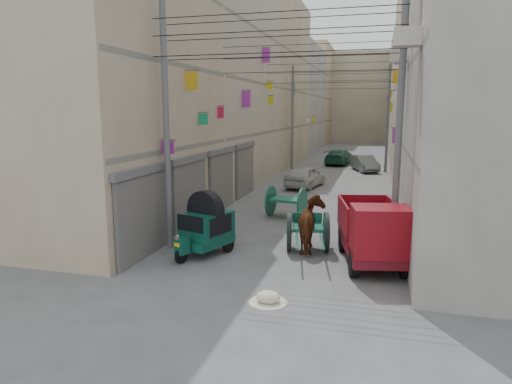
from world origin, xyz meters
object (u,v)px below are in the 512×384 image
(auto_rickshaw, at_px, (206,226))
(distant_car_grey, at_px, (365,163))
(distant_car_green, at_px, (340,157))
(mini_truck, at_px, (374,236))
(distant_car_white, at_px, (305,176))
(horse, at_px, (312,224))
(feed_sack, at_px, (268,297))
(second_cart, at_px, (286,201))
(tonga_cart, at_px, (308,231))

(auto_rickshaw, bearing_deg, distant_car_grey, 98.46)
(distant_car_grey, bearing_deg, distant_car_green, 99.65)
(distant_car_grey, xyz_separation_m, distant_car_green, (-2.24, 4.10, 0.05))
(mini_truck, distance_m, distant_car_green, 26.67)
(distant_car_white, distance_m, distant_car_green, 12.71)
(horse, height_order, distant_car_white, horse)
(mini_truck, distance_m, feed_sack, 4.08)
(distant_car_white, height_order, distant_car_grey, distant_car_white)
(second_cart, bearing_deg, auto_rickshaw, -96.75)
(auto_rickshaw, height_order, distant_car_white, auto_rickshaw)
(distant_car_white, xyz_separation_m, distant_car_green, (0.97, 12.68, 0.00))
(distant_car_white, xyz_separation_m, distant_car_grey, (3.21, 8.58, -0.04))
(distant_car_green, bearing_deg, horse, 101.20)
(feed_sack, relative_size, distant_car_grey, 0.16)
(auto_rickshaw, bearing_deg, mini_truck, 19.18)
(second_cart, height_order, distant_car_grey, second_cart)
(auto_rickshaw, xyz_separation_m, distant_car_white, (1.04, 13.79, -0.27))
(second_cart, bearing_deg, feed_sack, -73.69)
(horse, bearing_deg, tonga_cart, 36.70)
(tonga_cart, height_order, distant_car_white, distant_car_white)
(distant_car_white, bearing_deg, second_cart, 104.49)
(mini_truck, height_order, feed_sack, mini_truck)
(distant_car_grey, bearing_deg, distant_car_white, -129.48)
(horse, distance_m, distant_car_white, 12.68)
(distant_car_green, bearing_deg, second_cart, 96.91)
(feed_sack, bearing_deg, second_cart, 98.65)
(mini_truck, relative_size, horse, 1.84)
(second_cart, bearing_deg, distant_car_green, 96.22)
(mini_truck, height_order, second_cart, mini_truck)
(feed_sack, distance_m, distant_car_white, 17.09)
(tonga_cart, height_order, mini_truck, mini_truck)
(auto_rickshaw, distance_m, distant_car_green, 26.54)
(second_cart, xyz_separation_m, feed_sack, (1.36, -8.97, -0.57))
(mini_truck, relative_size, distant_car_green, 0.84)
(mini_truck, bearing_deg, tonga_cart, 139.37)
(mini_truck, height_order, distant_car_white, mini_truck)
(mini_truck, bearing_deg, distant_car_white, 95.28)
(tonga_cart, distance_m, distant_car_white, 12.79)
(tonga_cart, relative_size, horse, 1.47)
(feed_sack, bearing_deg, auto_rickshaw, 131.65)
(auto_rickshaw, xyz_separation_m, tonga_cart, (3.12, 1.17, -0.25))
(mini_truck, distance_m, distant_car_grey, 22.40)
(auto_rickshaw, xyz_separation_m, mini_truck, (5.25, -0.00, 0.03))
(mini_truck, xyz_separation_m, distant_car_green, (-3.24, 26.47, -0.30))
(mini_truck, xyz_separation_m, horse, (-1.99, 1.31, -0.09))
(distant_car_white, height_order, distant_car_green, distant_car_green)
(tonga_cart, distance_m, horse, 0.27)
(horse, bearing_deg, distant_car_green, -96.52)
(tonga_cart, relative_size, mini_truck, 0.79)
(distant_car_white, bearing_deg, horse, 111.37)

